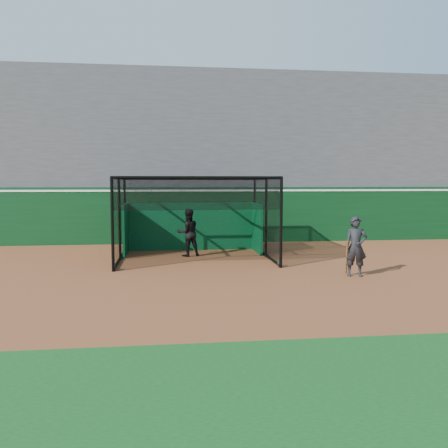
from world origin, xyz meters
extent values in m
plane|color=brown|center=(0.00, 0.00, 0.00)|extent=(120.00, 120.00, 0.00)
cube|color=#093314|center=(0.00, 8.50, 1.25)|extent=(50.00, 0.45, 2.50)
cube|color=white|center=(0.00, 8.50, 2.35)|extent=(50.00, 0.50, 0.08)
cube|color=#4C4C4F|center=(0.00, 12.38, 3.88)|extent=(50.00, 7.85, 7.75)
cube|color=#4C4C4F|center=(0.00, 15.80, 8.35)|extent=(50.00, 0.30, 1.20)
cube|color=#074823|center=(-0.59, 6.20, 0.95)|extent=(5.10, 0.10, 1.90)
cylinder|color=black|center=(-3.20, 2.00, 0.11)|extent=(0.08, 0.22, 0.22)
cylinder|color=black|center=(2.02, 2.00, 0.11)|extent=(0.08, 0.22, 0.22)
cylinder|color=black|center=(-3.20, 6.12, 0.11)|extent=(0.08, 0.22, 0.22)
cylinder|color=black|center=(2.02, 6.12, 0.11)|extent=(0.08, 0.22, 0.22)
imported|color=black|center=(-0.79, 4.58, 0.87)|extent=(1.00, 0.88, 1.74)
imported|color=black|center=(3.83, 0.21, 0.86)|extent=(0.71, 0.54, 1.73)
cylinder|color=#593819|center=(3.58, 0.26, 0.55)|extent=(0.15, 0.38, 0.99)
camera|label=1|loc=(-1.59, -12.74, 2.70)|focal=38.00mm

